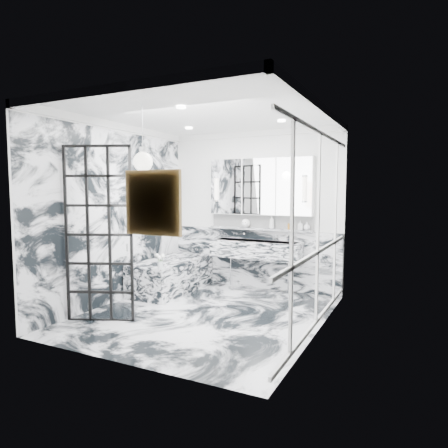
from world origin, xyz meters
The scene contains 25 objects.
floor centered at (0.00, 0.00, 0.00)m, with size 3.60×3.60×0.00m, color white.
ceiling centered at (0.00, 0.00, 2.80)m, with size 3.60×3.60×0.00m, color white.
wall_back centered at (0.00, 1.80, 1.40)m, with size 3.60×3.60×0.00m, color white.
wall_front centered at (0.00, -1.80, 1.40)m, with size 3.60×3.60×0.00m, color white.
wall_left centered at (-1.60, 0.00, 1.40)m, with size 3.60×3.60×0.00m, color white.
wall_right centered at (1.60, 0.00, 1.40)m, with size 3.60×3.60×0.00m, color white.
marble_clad_back centered at (0.00, 1.78, 0.53)m, with size 3.18×0.05×1.05m, color white.
marble_clad_left centered at (-1.59, 0.00, 1.34)m, with size 0.02×3.56×2.68m, color white.
panel_molding centered at (1.58, 0.00, 1.30)m, with size 0.03×3.40×2.30m, color white.
soap_bottle_a centered at (0.38, 1.71, 1.20)m, with size 0.09×0.09×0.23m, color #8C5919.
soap_bottle_b centered at (0.88, 1.71, 1.17)m, with size 0.07×0.07×0.16m, color #4C4C51.
soap_bottle_c centered at (1.00, 1.71, 1.16)m, with size 0.11×0.11×0.14m, color silver.
face_pot centered at (-0.11, 1.71, 1.17)m, with size 0.16×0.16×0.16m, color white.
amber_bottle centered at (0.69, 1.71, 1.14)m, with size 0.04×0.04×0.10m, color #8C5919.
flower_vase centered at (-0.84, 0.10, 0.61)m, with size 0.08×0.08×0.12m, color silver.
crittall_door centered at (-1.14, -0.88, 1.17)m, with size 0.88×0.04×2.34m, color black, non-canonical shape.
artwork centered at (0.41, -1.76, 1.65)m, with size 0.52×0.05×0.52m, color #D46415.
pendant_light centered at (-0.21, -1.10, 2.09)m, with size 0.22×0.22×0.22m, color white.
trough_sink centered at (0.15, 1.55, 0.73)m, with size 1.60×0.45×0.30m, color silver.
ledge centered at (0.15, 1.72, 1.07)m, with size 1.90×0.14×0.04m, color silver.
subway_tile centered at (0.15, 1.78, 1.21)m, with size 1.90×0.03×0.23m, color white.
mirror_cabinet centered at (0.15, 1.73, 1.82)m, with size 1.90×0.16×1.00m, color white.
sconce_left centered at (-0.67, 1.63, 1.78)m, with size 0.07×0.07×0.40m, color white.
sconce_right centered at (0.97, 1.63, 1.78)m, with size 0.07×0.07×0.40m, color white.
bathtub centered at (-1.18, 0.90, 0.28)m, with size 0.75×1.65×0.55m, color silver.
Camera 1 is at (2.70, -4.87, 1.78)m, focal length 32.00 mm.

